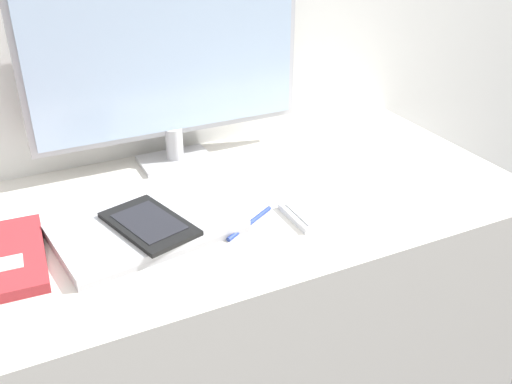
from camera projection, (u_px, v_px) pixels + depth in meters
The scene contains 6 objects.
desk at pixel (232, 337), 1.38m from camera, with size 1.29×0.62×0.76m.
monitor at pixel (167, 53), 1.25m from camera, with size 0.63×0.11×0.48m.
keyboard at pixel (356, 201), 1.19m from camera, with size 0.31×0.11×0.01m.
laptop at pixel (147, 228), 1.09m from camera, with size 0.36×0.25×0.02m.
ereader at pixel (149, 224), 1.07m from camera, with size 0.16×0.21×0.01m.
pen at pixel (250, 223), 1.12m from camera, with size 0.13×0.08×0.01m.
Camera 1 is at (-0.41, -0.73, 1.35)m, focal length 40.00 mm.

